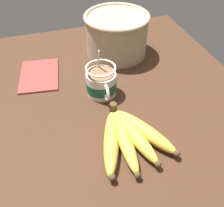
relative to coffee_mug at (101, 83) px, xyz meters
The scene contains 5 objects.
table 6.98cm from the coffee_mug, 49.12° to the right, with size 97.11×97.11×3.21cm.
coffee_mug is the anchor object (origin of this frame).
banana_bunch 20.60cm from the coffee_mug, ahead, with size 22.77×19.95×4.19cm.
woven_basket 24.39cm from the coffee_mug, 151.14° to the left, with size 23.09×23.09×14.95cm.
napkin 23.33cm from the coffee_mug, 129.57° to the right, with size 19.30×14.72×0.60cm.
Camera 1 is at (54.57, -11.19, 54.02)cm, focal length 40.00 mm.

